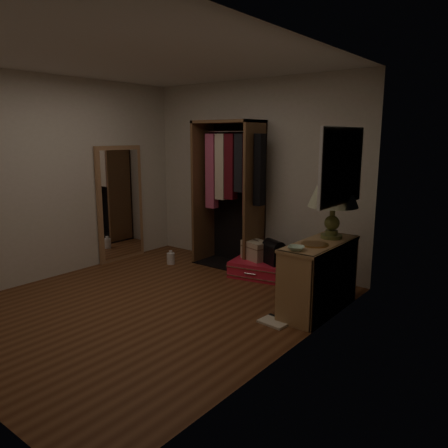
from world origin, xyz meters
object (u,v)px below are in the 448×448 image
at_px(console_bookshelf, 320,275).
at_px(white_jug, 171,258).
at_px(pink_suitcase, 258,269).
at_px(open_wardrobe, 232,182).
at_px(train_case, 256,250).
at_px(floor_mirror, 120,204).
at_px(black_bag, 274,252).
at_px(table_lamp, 333,193).

height_order(console_bookshelf, white_jug, console_bookshelf).
relative_size(pink_suitcase, white_jug, 3.89).
relative_size(open_wardrobe, train_case, 4.81).
relative_size(console_bookshelf, floor_mirror, 0.66).
xyz_separation_m(console_bookshelf, pink_suitcase, (-1.15, 0.53, -0.28)).
distance_m(console_bookshelf, white_jug, 2.49).
bearing_deg(white_jug, black_bag, 12.11).
distance_m(pink_suitcase, black_bag, 0.35).
distance_m(floor_mirror, pink_suitcase, 2.29).
relative_size(pink_suitcase, black_bag, 2.30).
xyz_separation_m(console_bookshelf, open_wardrobe, (-1.73, 0.73, 0.82)).
bearing_deg(open_wardrobe, black_bag, -12.54).
bearing_deg(console_bookshelf, white_jug, 174.91).
relative_size(floor_mirror, pink_suitcase, 2.17).
bearing_deg(table_lamp, open_wardrobe, 163.74).
relative_size(pink_suitcase, table_lamp, 1.11).
distance_m(train_case, table_lamp, 1.56).
bearing_deg(black_bag, white_jug, -142.94).
bearing_deg(black_bag, train_case, -161.28).
relative_size(floor_mirror, black_bag, 4.98).
bearing_deg(floor_mirror, open_wardrobe, 27.00).
bearing_deg(console_bookshelf, pink_suitcase, 155.35).
bearing_deg(pink_suitcase, table_lamp, -25.96).
bearing_deg(console_bookshelf, train_case, 154.35).
distance_m(open_wardrobe, black_bag, 1.18).
relative_size(train_case, black_bag, 1.25).
xyz_separation_m(console_bookshelf, black_bag, (-0.92, 0.55, -0.01)).
distance_m(console_bookshelf, black_bag, 1.07).
height_order(floor_mirror, black_bag, floor_mirror).
xyz_separation_m(open_wardrobe, white_jug, (-0.74, -0.51, -1.12)).
distance_m(floor_mirror, black_bag, 2.44).
distance_m(train_case, white_jug, 1.33).
distance_m(pink_suitcase, train_case, 0.25).
xyz_separation_m(floor_mirror, pink_suitcase, (2.09, 0.56, -0.74)).
distance_m(table_lamp, white_jug, 2.73).
bearing_deg(pink_suitcase, black_bag, -4.89).
xyz_separation_m(pink_suitcase, train_case, (-0.07, 0.06, 0.23)).
xyz_separation_m(train_case, white_jug, (-1.25, -0.37, -0.25)).
bearing_deg(table_lamp, white_jug, -179.82).
height_order(pink_suitcase, train_case, train_case).
height_order(open_wardrobe, pink_suitcase, open_wardrobe).
height_order(open_wardrobe, table_lamp, open_wardrobe).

